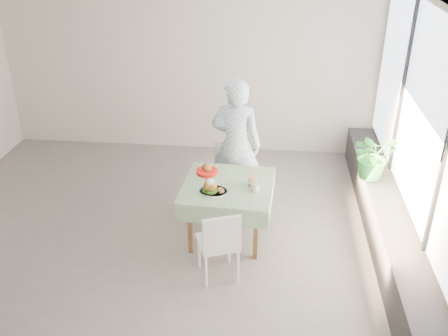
# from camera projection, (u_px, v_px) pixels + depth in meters

# --- Properties ---
(floor) EXTENTS (6.00, 6.00, 0.00)m
(floor) POSITION_uv_depth(u_px,v_px,m) (159.00, 229.00, 6.35)
(floor) COLOR #63605D
(floor) RESTS_ON ground
(ceiling) EXTENTS (6.00, 6.00, 0.00)m
(ceiling) POSITION_uv_depth(u_px,v_px,m) (142.00, 0.00, 5.06)
(ceiling) COLOR white
(ceiling) RESTS_ON ground
(wall_back) EXTENTS (6.00, 0.02, 2.80)m
(wall_back) POSITION_uv_depth(u_px,v_px,m) (188.00, 66.00, 7.91)
(wall_back) COLOR beige
(wall_back) RESTS_ON ground
(wall_front) EXTENTS (6.00, 0.02, 2.80)m
(wall_front) POSITION_uv_depth(u_px,v_px,m) (69.00, 264.00, 3.50)
(wall_front) COLOR beige
(wall_front) RESTS_ON ground
(wall_right) EXTENTS (0.02, 5.00, 2.80)m
(wall_right) POSITION_uv_depth(u_px,v_px,m) (421.00, 138.00, 5.43)
(wall_right) COLOR beige
(wall_right) RESTS_ON ground
(window_pane) EXTENTS (0.01, 4.80, 2.18)m
(window_pane) POSITION_uv_depth(u_px,v_px,m) (423.00, 116.00, 5.32)
(window_pane) COLOR #D1E0F9
(window_pane) RESTS_ON ground
(window_ledge) EXTENTS (0.40, 4.80, 0.50)m
(window_ledge) POSITION_uv_depth(u_px,v_px,m) (387.00, 225.00, 5.98)
(window_ledge) COLOR black
(window_ledge) RESTS_ON ground
(cafe_table) EXTENTS (1.10, 1.10, 0.74)m
(cafe_table) POSITION_uv_depth(u_px,v_px,m) (228.00, 205.00, 5.99)
(cafe_table) COLOR brown
(cafe_table) RESTS_ON ground
(chair_far) EXTENTS (0.46, 0.46, 0.85)m
(chair_far) POSITION_uv_depth(u_px,v_px,m) (230.00, 185.00, 6.81)
(chair_far) COLOR white
(chair_far) RESTS_ON ground
(chair_near) EXTENTS (0.52, 0.52, 0.86)m
(chair_near) POSITION_uv_depth(u_px,v_px,m) (218.00, 256.00, 5.42)
(chair_near) COLOR white
(chair_near) RESTS_ON ground
(diner) EXTENTS (0.70, 0.50, 1.80)m
(diner) POSITION_uv_depth(u_px,v_px,m) (236.00, 145.00, 6.46)
(diner) COLOR #8CBFE0
(diner) RESTS_ON ground
(main_dish) EXTENTS (0.33, 0.33, 0.17)m
(main_dish) POSITION_uv_depth(u_px,v_px,m) (212.00, 188.00, 5.67)
(main_dish) COLOR white
(main_dish) RESTS_ON cafe_table
(juice_cup_orange) EXTENTS (0.10, 0.10, 0.28)m
(juice_cup_orange) POSITION_uv_depth(u_px,v_px,m) (252.00, 181.00, 5.80)
(juice_cup_orange) COLOR white
(juice_cup_orange) RESTS_ON cafe_table
(juice_cup_lemonade) EXTENTS (0.10, 0.10, 0.28)m
(juice_cup_lemonade) POSITION_uv_depth(u_px,v_px,m) (255.00, 186.00, 5.68)
(juice_cup_lemonade) COLOR white
(juice_cup_lemonade) RESTS_ON cafe_table
(second_dish) EXTENTS (0.27, 0.27, 0.13)m
(second_dish) POSITION_uv_depth(u_px,v_px,m) (207.00, 170.00, 6.09)
(second_dish) COLOR red
(second_dish) RESTS_ON cafe_table
(potted_plant) EXTENTS (0.71, 0.66, 0.63)m
(potted_plant) POSITION_uv_depth(u_px,v_px,m) (374.00, 155.00, 6.38)
(potted_plant) COLOR #287933
(potted_plant) RESTS_ON window_ledge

